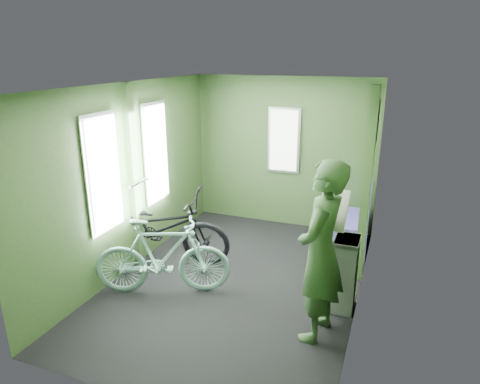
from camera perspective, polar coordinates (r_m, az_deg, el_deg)
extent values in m
plane|color=black|center=(5.26, -0.40, -11.80)|extent=(4.00, 4.00, 0.00)
cube|color=silver|center=(4.57, -0.46, 14.09)|extent=(2.80, 4.00, 0.02)
cube|color=#314C23|center=(6.63, 5.88, 5.19)|extent=(2.80, 0.02, 2.30)
cube|color=#314C23|center=(3.15, -13.93, -10.28)|extent=(2.80, 0.02, 2.30)
cube|color=#314C23|center=(5.43, -14.33, 1.83)|extent=(0.02, 4.00, 2.30)
cube|color=#314C23|center=(4.50, 16.44, -1.73)|extent=(0.02, 4.00, 2.30)
cube|color=#314C23|center=(5.41, -13.99, 1.79)|extent=(0.08, 0.12, 2.30)
cube|color=silver|center=(4.93, -17.69, 2.31)|extent=(0.02, 0.56, 1.34)
cube|color=silver|center=(5.80, -11.04, 5.12)|extent=(0.02, 0.56, 1.34)
cube|color=white|center=(4.82, -18.20, 8.37)|extent=(0.00, 0.12, 0.12)
cube|color=white|center=(5.70, -11.27, 10.31)|extent=(0.00, 0.12, 0.12)
cylinder|color=silver|center=(5.38, -13.33, 1.21)|extent=(0.03, 0.40, 0.03)
cube|color=#314C23|center=(5.07, 16.49, 0.49)|extent=(0.10, 0.10, 2.30)
cube|color=white|center=(5.21, 17.80, 8.75)|extent=(0.02, 0.40, 0.50)
cube|color=silver|center=(6.54, 5.83, 6.82)|extent=(0.50, 0.02, 1.00)
imported|color=black|center=(5.80, -10.42, -9.06)|extent=(1.95, 1.06, 1.06)
imported|color=#87BEB5|center=(5.11, -10.02, -13.05)|extent=(1.59, 1.01, 0.93)
imported|color=#314E2A|center=(4.02, 10.72, -7.89)|extent=(0.52, 0.70, 1.76)
cube|color=silver|center=(4.16, 12.36, -2.30)|extent=(0.28, 0.18, 0.39)
cube|color=slate|center=(4.70, 13.78, -10.57)|extent=(0.24, 0.33, 0.81)
cube|color=navy|center=(6.20, 14.31, -5.23)|extent=(0.54, 0.92, 0.45)
cube|color=navy|center=(6.02, 16.70, -1.36)|extent=(0.11, 0.89, 0.49)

